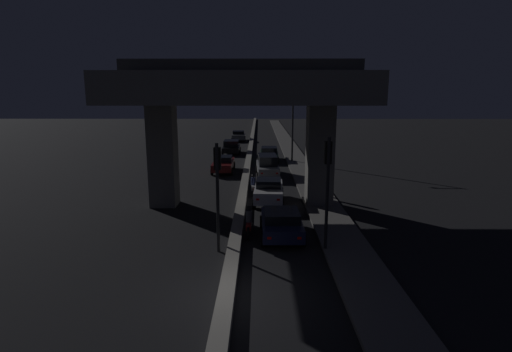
# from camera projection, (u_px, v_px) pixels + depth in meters

# --- Properties ---
(ground_plane) EXTENTS (200.00, 200.00, 0.00)m
(ground_plane) POSITION_uv_depth(u_px,v_px,m) (227.00, 296.00, 13.61)
(ground_plane) COLOR black
(median_divider) EXTENTS (0.56, 126.00, 0.36)m
(median_divider) POSITION_uv_depth(u_px,v_px,m) (250.00, 150.00, 47.86)
(median_divider) COLOR gray
(median_divider) RESTS_ON ground_plane
(sidewalk_right) EXTENTS (2.18, 126.00, 0.16)m
(sidewalk_right) POSITION_uv_depth(u_px,v_px,m) (297.00, 160.00, 40.98)
(sidewalk_right) COLOR #5B5956
(sidewalk_right) RESTS_ON ground_plane
(elevated_overpass) EXTENTS (14.29, 9.57, 8.77)m
(elevated_overpass) POSITION_uv_depth(u_px,v_px,m) (241.00, 97.00, 23.51)
(elevated_overpass) COLOR slate
(elevated_overpass) RESTS_ON ground_plane
(traffic_light_left_of_median) EXTENTS (0.30, 0.49, 4.77)m
(traffic_light_left_of_median) POSITION_uv_depth(u_px,v_px,m) (218.00, 178.00, 16.94)
(traffic_light_left_of_median) COLOR black
(traffic_light_left_of_median) RESTS_ON ground_plane
(traffic_light_right_of_median) EXTENTS (0.30, 0.49, 5.03)m
(traffic_light_right_of_median) POSITION_uv_depth(u_px,v_px,m) (328.00, 175.00, 16.86)
(traffic_light_right_of_median) COLOR black
(traffic_light_right_of_median) RESTS_ON ground_plane
(street_lamp) EXTENTS (2.14, 0.32, 7.78)m
(street_lamp) POSITION_uv_depth(u_px,v_px,m) (290.00, 117.00, 39.39)
(street_lamp) COLOR #2D2D30
(street_lamp) RESTS_ON ground_plane
(car_dark_blue_lead) EXTENTS (2.06, 3.98, 1.35)m
(car_dark_blue_lead) POSITION_uv_depth(u_px,v_px,m) (281.00, 223.00, 19.14)
(car_dark_blue_lead) COLOR #141938
(car_dark_blue_lead) RESTS_ON ground_plane
(car_white_second) EXTENTS (2.04, 4.29, 1.54)m
(car_white_second) POSITION_uv_depth(u_px,v_px,m) (269.00, 190.00, 25.26)
(car_white_second) COLOR silver
(car_white_second) RESTS_ON ground_plane
(car_silver_third) EXTENTS (2.01, 4.79, 1.78)m
(car_silver_third) POSITION_uv_depth(u_px,v_px,m) (267.00, 165.00, 33.51)
(car_silver_third) COLOR gray
(car_silver_third) RESTS_ON ground_plane
(car_dark_green_fourth) EXTENTS (2.01, 4.37, 1.46)m
(car_dark_green_fourth) POSITION_uv_depth(u_px,v_px,m) (269.00, 154.00, 41.16)
(car_dark_green_fourth) COLOR black
(car_dark_green_fourth) RESTS_ON ground_plane
(car_dark_red_lead_oncoming) EXTENTS (1.88, 4.69, 1.39)m
(car_dark_red_lead_oncoming) POSITION_uv_depth(u_px,v_px,m) (223.00, 164.00, 35.31)
(car_dark_red_lead_oncoming) COLOR #591414
(car_dark_red_lead_oncoming) RESTS_ON ground_plane
(car_black_second_oncoming) EXTENTS (2.09, 4.25, 1.55)m
(car_black_second_oncoming) POSITION_uv_depth(u_px,v_px,m) (231.00, 147.00, 46.21)
(car_black_second_oncoming) COLOR black
(car_black_second_oncoming) RESTS_ON ground_plane
(car_grey_third_oncoming) EXTENTS (2.16, 4.21, 1.46)m
(car_grey_third_oncoming) POSITION_uv_depth(u_px,v_px,m) (238.00, 136.00, 58.87)
(car_grey_third_oncoming) COLOR #515459
(car_grey_third_oncoming) RESTS_ON ground_plane
(motorcycle_red_filtering_near) EXTENTS (0.34, 1.88, 1.50)m
(motorcycle_red_filtering_near) POSITION_uv_depth(u_px,v_px,m) (249.00, 223.00, 19.38)
(motorcycle_red_filtering_near) COLOR black
(motorcycle_red_filtering_near) RESTS_ON ground_plane
(motorcycle_white_filtering_mid) EXTENTS (0.33, 1.91, 1.39)m
(motorcycle_white_filtering_mid) POSITION_uv_depth(u_px,v_px,m) (253.00, 185.00, 27.49)
(motorcycle_white_filtering_mid) COLOR black
(motorcycle_white_filtering_mid) RESTS_ON ground_plane
(pedestrian_on_sidewalk) EXTENTS (0.32, 0.32, 1.73)m
(pedestrian_on_sidewalk) POSITION_uv_depth(u_px,v_px,m) (324.00, 183.00, 26.26)
(pedestrian_on_sidewalk) COLOR black
(pedestrian_on_sidewalk) RESTS_ON sidewalk_right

